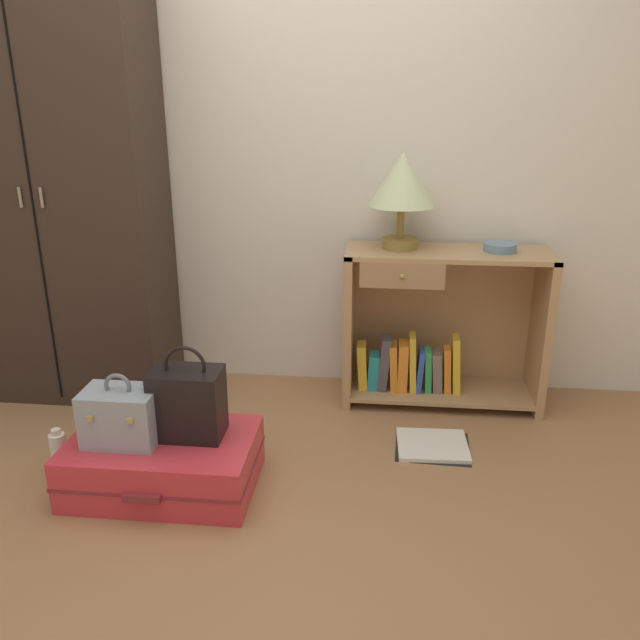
% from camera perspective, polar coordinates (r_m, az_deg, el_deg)
% --- Properties ---
extents(ground_plane, '(9.00, 9.00, 0.00)m').
position_cam_1_polar(ground_plane, '(2.36, -8.87, -19.68)').
color(ground_plane, '#9E7047').
extents(back_wall, '(6.40, 0.10, 2.60)m').
position_cam_1_polar(back_wall, '(3.30, -3.39, 16.38)').
color(back_wall, silver).
rests_on(back_wall, ground_plane).
extents(wardrobe, '(0.97, 0.47, 2.08)m').
position_cam_1_polar(wardrobe, '(3.39, -22.33, 10.65)').
color(wardrobe, '#33261E').
rests_on(wardrobe, ground_plane).
extents(bookshelf, '(0.97, 0.36, 0.78)m').
position_cam_1_polar(bookshelf, '(3.23, 10.18, -0.92)').
color(bookshelf, tan).
rests_on(bookshelf, ground_plane).
extents(table_lamp, '(0.32, 0.32, 0.45)m').
position_cam_1_polar(table_lamp, '(3.06, 7.31, 11.95)').
color(table_lamp, olive).
rests_on(table_lamp, bookshelf).
extents(bowl, '(0.15, 0.15, 0.04)m').
position_cam_1_polar(bowl, '(3.14, 15.68, 6.24)').
color(bowl, slate).
rests_on(bowl, bookshelf).
extents(suitcase_large, '(0.73, 0.49, 0.22)m').
position_cam_1_polar(suitcase_large, '(2.67, -13.69, -12.15)').
color(suitcase_large, '#D1333D').
rests_on(suitcase_large, ground_plane).
extents(train_case, '(0.28, 0.19, 0.29)m').
position_cam_1_polar(train_case, '(2.58, -17.22, -8.12)').
color(train_case, '#8E99A3').
rests_on(train_case, suitcase_large).
extents(handbag, '(0.27, 0.17, 0.38)m').
position_cam_1_polar(handbag, '(2.55, -11.65, -7.15)').
color(handbag, black).
rests_on(handbag, suitcase_large).
extents(bottle, '(0.06, 0.06, 0.20)m').
position_cam_1_polar(bottle, '(2.90, -22.15, -10.80)').
color(bottle, white).
rests_on(bottle, ground_plane).
extents(open_book_on_floor, '(0.33, 0.30, 0.02)m').
position_cam_1_polar(open_book_on_floor, '(2.94, 9.95, -10.92)').
color(open_book_on_floor, white).
rests_on(open_book_on_floor, ground_plane).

